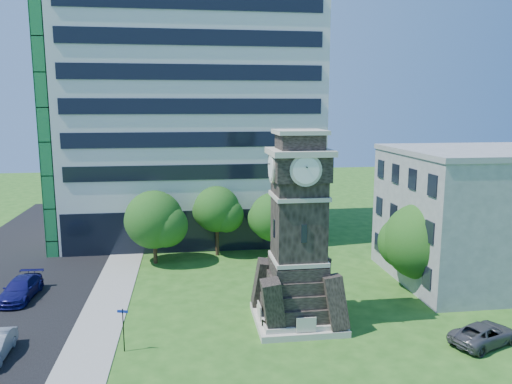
{
  "coord_description": "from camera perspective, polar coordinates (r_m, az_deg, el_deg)",
  "views": [
    {
      "loc": [
        -3.75,
        -27.4,
        13.66
      ],
      "look_at": [
        0.91,
        6.09,
        7.79
      ],
      "focal_mm": 35.0,
      "sensor_mm": 36.0,
      "label": 1
    }
  ],
  "objects": [
    {
      "name": "ground",
      "position": [
        30.85,
        -0.12,
        -16.43
      ],
      "size": [
        160.0,
        160.0,
        0.0
      ],
      "primitive_type": "plane",
      "color": "#245518",
      "rests_on": "ground"
    },
    {
      "name": "sidewalk",
      "position": [
        35.62,
        -17.03,
        -13.1
      ],
      "size": [
        3.0,
        70.0,
        0.06
      ],
      "primitive_type": "cube",
      "color": "gray",
      "rests_on": "ground"
    },
    {
      "name": "clock_tower",
      "position": [
        31.31,
        4.84,
        -5.71
      ],
      "size": [
        5.4,
        5.4,
        12.22
      ],
      "color": "beige",
      "rests_on": "ground"
    },
    {
      "name": "office_tall",
      "position": [
        53.25,
        -7.46,
        10.37
      ],
      "size": [
        26.2,
        15.11,
        28.6
      ],
      "color": "silver",
      "rests_on": "ground"
    },
    {
      "name": "office_low",
      "position": [
        43.45,
        25.38,
        -2.34
      ],
      "size": [
        15.2,
        12.2,
        10.4
      ],
      "color": "#9FA2A5",
      "rests_on": "ground"
    },
    {
      "name": "car_street_north",
      "position": [
        40.07,
        -25.3,
        -9.97
      ],
      "size": [
        2.31,
        5.07,
        1.44
      ],
      "primitive_type": "imported",
      "rotation": [
        0.0,
        0.0,
        -0.06
      ],
      "color": "#151458",
      "rests_on": "ground"
    },
    {
      "name": "car_east_lot",
      "position": [
        32.8,
        24.64,
        -14.52
      ],
      "size": [
        4.9,
        3.58,
        1.24
      ],
      "primitive_type": "imported",
      "rotation": [
        0.0,
        0.0,
        1.96
      ],
      "color": "#48484D",
      "rests_on": "ground"
    },
    {
      "name": "park_bench",
      "position": [
        31.49,
        2.73,
        -14.75
      ],
      "size": [
        2.04,
        0.54,
        1.05
      ],
      "rotation": [
        0.0,
        0.0,
        0.42
      ],
      "color": "black",
      "rests_on": "ground"
    },
    {
      "name": "street_sign",
      "position": [
        29.74,
        -14.94,
        -14.46
      ],
      "size": [
        0.61,
        0.06,
        2.53
      ],
      "rotation": [
        0.0,
        0.0,
        -0.24
      ],
      "color": "black",
      "rests_on": "ground"
    },
    {
      "name": "tree_nw",
      "position": [
        44.13,
        -11.47,
        -3.3
      ],
      "size": [
        5.56,
        5.05,
        6.46
      ],
      "rotation": [
        0.0,
        0.0,
        0.3
      ],
      "color": "#332114",
      "rests_on": "ground"
    },
    {
      "name": "tree_nc",
      "position": [
        45.64,
        -4.43,
        -2.17
      ],
      "size": [
        4.63,
        4.21,
        6.46
      ],
      "rotation": [
        0.0,
        0.0,
        0.1
      ],
      "color": "#332114",
      "rests_on": "ground"
    },
    {
      "name": "tree_ne",
      "position": [
        44.85,
        2.15,
        -3.06
      ],
      "size": [
        4.87,
        4.43,
        6.02
      ],
      "rotation": [
        0.0,
        0.0,
        -0.08
      ],
      "color": "#332114",
      "rests_on": "ground"
    },
    {
      "name": "tree_east",
      "position": [
        38.92,
        18.5,
        -5.57
      ],
      "size": [
        6.24,
        5.68,
        6.65
      ],
      "rotation": [
        0.0,
        0.0,
        -0.4
      ],
      "color": "#332114",
      "rests_on": "ground"
    }
  ]
}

